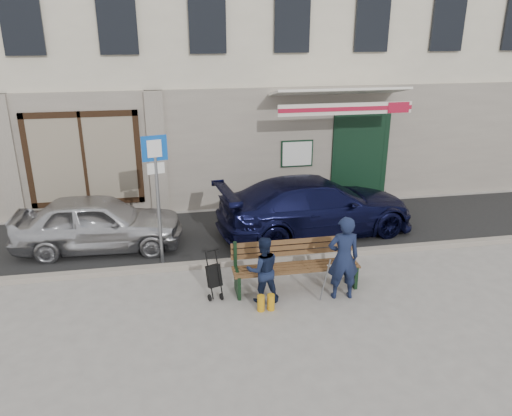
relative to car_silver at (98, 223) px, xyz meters
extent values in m
plane|color=#9E9991|center=(2.74, -2.84, -0.62)|extent=(80.00, 80.00, 0.00)
cube|color=#282828|center=(2.74, 0.26, -0.62)|extent=(60.00, 3.20, 0.01)
cube|color=#9E9384|center=(2.74, -1.34, -0.56)|extent=(60.00, 0.18, 0.12)
cube|color=beige|center=(2.74, 5.66, 4.38)|extent=(20.00, 7.00, 10.00)
cube|color=#9E9384|center=(2.74, 2.12, 0.98)|extent=(20.00, 0.12, 3.20)
cube|color=maroon|center=(-0.46, 2.18, 0.93)|extent=(2.50, 0.12, 2.00)
cube|color=black|center=(6.84, 2.04, 0.68)|extent=(1.60, 0.10, 2.60)
cube|color=black|center=(6.84, 2.51, 0.58)|extent=(1.25, 0.90, 2.40)
cube|color=white|center=(5.04, 2.01, 0.83)|extent=(0.80, 0.03, 0.65)
cube|color=white|center=(5.94, 1.78, 2.46)|extent=(3.40, 1.72, 0.42)
cube|color=white|center=(5.94, 0.93, 2.18)|extent=(3.40, 0.05, 0.28)
cube|color=#A7142E|center=(5.94, 0.90, 2.18)|extent=(3.40, 0.02, 0.10)
imported|color=silver|center=(0.00, 0.00, 0.00)|extent=(3.72, 1.66, 1.24)
imported|color=black|center=(5.00, -0.02, 0.06)|extent=(4.93, 2.52, 1.37)
cylinder|color=gray|center=(1.35, -0.97, 0.69)|extent=(0.07, 0.07, 2.62)
cube|color=#0C4DB4|center=(1.35, -0.97, 1.85)|extent=(0.50, 0.15, 0.50)
cube|color=white|center=(1.35, -1.00, 1.85)|extent=(0.28, 0.09, 0.34)
cube|color=white|center=(1.35, -0.97, 1.45)|extent=(0.34, 0.11, 0.22)
cube|color=brown|center=(3.85, -2.54, -0.17)|extent=(2.40, 0.50, 0.04)
cube|color=brown|center=(3.85, -2.26, 0.12)|extent=(2.40, 0.10, 0.36)
cube|color=black|center=(2.73, -2.54, -0.40)|extent=(0.06, 0.50, 0.45)
cube|color=black|center=(4.97, -2.54, -0.40)|extent=(0.06, 0.50, 0.45)
cube|color=white|center=(4.60, -2.64, -0.14)|extent=(0.34, 0.25, 0.11)
cylinder|color=gray|center=(4.20, -3.21, -0.12)|extent=(0.07, 0.34, 0.96)
cylinder|color=#CA8D14|center=(3.05, -3.19, -0.47)|extent=(0.13, 0.13, 0.30)
cylinder|color=#CA8D14|center=(3.23, -3.19, -0.47)|extent=(0.13, 0.13, 0.30)
imported|color=#151E3C|center=(4.60, -2.99, 0.18)|extent=(0.60, 0.42, 1.59)
imported|color=#141D38|center=(3.15, -2.85, 0.00)|extent=(0.63, 0.50, 1.25)
cylinder|color=black|center=(2.19, -2.70, -0.56)|extent=(0.07, 0.13, 0.13)
cylinder|color=black|center=(2.41, -2.70, -0.56)|extent=(0.07, 0.13, 0.13)
cube|color=black|center=(2.30, -2.52, -0.21)|extent=(0.32, 0.30, 0.43)
cylinder|color=black|center=(2.30, -2.41, 0.25)|extent=(0.23, 0.10, 0.02)
camera|label=1|loc=(1.60, -10.66, 4.17)|focal=35.00mm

